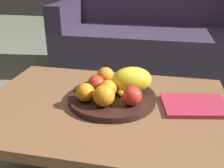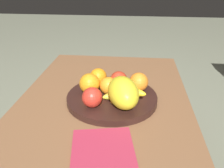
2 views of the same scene
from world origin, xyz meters
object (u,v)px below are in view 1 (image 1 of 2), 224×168
Objects in this scene: orange_left at (85,92)px; orange_right at (108,89)px; banana_bunch at (121,84)px; couch at (154,39)px; orange_front at (104,96)px; magazine at (195,105)px; apple_front at (132,96)px; melon_large_front at (132,80)px; apple_right at (96,84)px; coffee_table at (104,112)px; orange_back at (106,76)px; fruit_bowl at (112,98)px.

orange_right is at bearing 33.89° from orange_left.
couch is at bearing 86.35° from banana_bunch.
magazine is at bearing 16.51° from orange_front.
apple_front is (0.10, -0.05, 0.00)m from orange_right.
melon_large_front is 2.32× the size of apple_right.
couch reaches higher than coffee_table.
couch is 9.63× the size of banana_bunch.
orange_back is (-0.04, 0.12, 0.00)m from orange_right.
banana_bunch is 0.31m from magazine.
apple_front is 0.42× the size of banana_bunch.
orange_front is 1.13× the size of orange_left.
couch reaches higher than melon_large_front.
coffee_table is at bearing -122.82° from orange_right.
apple_front reaches higher than orange_left.
fruit_bowl is 4.36× the size of orange_front.
orange_front is 0.15m from banana_bunch.
orange_right reaches higher than fruit_bowl.
melon_large_front is 2.36× the size of orange_right.
apple_right is at bearing 147.93° from orange_right.
couch is 1.31m from melon_large_front.
coffee_table is at bearing -126.12° from fruit_bowl.
coffee_table is 4.03× the size of magazine.
orange_front is at bearing -104.72° from banana_bunch.
coffee_table is 0.14m from banana_bunch.
orange_left is (-0.09, -0.07, 0.05)m from fruit_bowl.
apple_front reaches higher than coffee_table.
apple_right is (-0.18, -1.33, 0.14)m from couch.
couch is 1.36m from magazine.
couch reaches higher than orange_back.
couch is 1.26m from orange_back.
couch reaches higher than orange_left.
orange_front is at bearing -164.35° from apple_front.
orange_back is at bearing 101.21° from orange_front.
couch is 6.80× the size of magazine.
banana_bunch is at bearing 18.46° from apple_right.
fruit_bowl is at bearing 36.73° from orange_left.
orange_right is 0.90× the size of orange_back.
banana_bunch is at bearing 172.80° from melon_large_front.
coffee_table is 0.10m from orange_right.
orange_left reaches higher than fruit_bowl.
orange_back reaches higher than magazine.
orange_front is 1.06× the size of orange_back.
apple_right is 0.41× the size of banana_bunch.
orange_left is 0.98× the size of apple_front.
orange_back is at bearing 155.54° from magazine.
orange_front is 0.20m from orange_back.
magazine is at bearing -80.52° from couch.
apple_front is at bearing -173.76° from magazine.
apple_front is at bearing -27.42° from apple_right.
melon_large_front reaches higher than orange_back.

